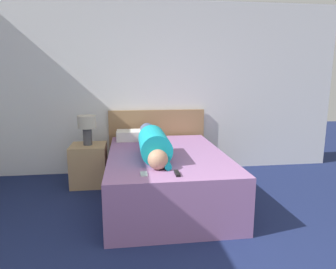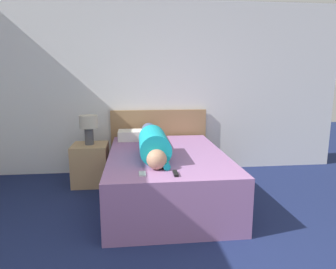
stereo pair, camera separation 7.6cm
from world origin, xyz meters
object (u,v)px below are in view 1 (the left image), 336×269
object	(u,v)px
nightstand	(89,165)
table_lamp	(87,125)
tv_remote	(177,173)
cell_phone	(144,174)
bed	(166,176)
pillow_near_headboard	(137,135)
person_lying	(153,142)

from	to	relation	value
nightstand	table_lamp	distance (m)	0.55
tv_remote	cell_phone	distance (m)	0.31
bed	tv_remote	world-z (taller)	tv_remote
table_lamp	cell_phone	distance (m)	1.61
nightstand	tv_remote	size ratio (longest dim) A/B	3.76
bed	table_lamp	bearing A→B (deg)	147.03
pillow_near_headboard	bed	bearing A→B (deg)	-67.37
person_lying	tv_remote	size ratio (longest dim) A/B	11.34
pillow_near_headboard	nightstand	bearing A→B (deg)	-168.12
bed	pillow_near_headboard	bearing A→B (deg)	112.63
table_lamp	person_lying	xyz separation A→B (m)	(0.83, -0.67, -0.11)
person_lying	pillow_near_headboard	xyz separation A→B (m)	(-0.16, 0.81, -0.07)
tv_remote	table_lamp	bearing A→B (deg)	123.87
nightstand	person_lying	world-z (taller)	person_lying
nightstand	bed	bearing A→B (deg)	-32.97
bed	nightstand	bearing A→B (deg)	147.03
pillow_near_headboard	cell_phone	size ratio (longest dim) A/B	4.37
nightstand	table_lamp	world-z (taller)	table_lamp
bed	tv_remote	bearing A→B (deg)	-90.35
tv_remote	nightstand	bearing A→B (deg)	123.87
cell_phone	tv_remote	bearing A→B (deg)	-7.38
nightstand	pillow_near_headboard	distance (m)	0.78
nightstand	pillow_near_headboard	xyz separation A→B (m)	(0.67, 0.14, 0.37)
table_lamp	pillow_near_headboard	bearing A→B (deg)	11.88
bed	pillow_near_headboard	size ratio (longest dim) A/B	3.63
table_lamp	person_lying	bearing A→B (deg)	-38.64
bed	nightstand	xyz separation A→B (m)	(-1.00, 0.65, -0.01)
nightstand	pillow_near_headboard	world-z (taller)	pillow_near_headboard
bed	pillow_near_headboard	distance (m)	0.93
person_lying	tv_remote	xyz separation A→B (m)	(0.16, -0.81, -0.13)
nightstand	table_lamp	xyz separation A→B (m)	(0.00, 0.00, 0.55)
pillow_near_headboard	table_lamp	bearing A→B (deg)	-168.12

